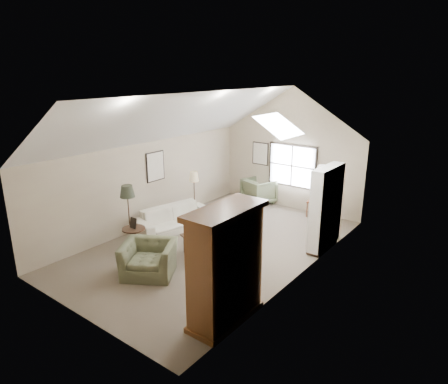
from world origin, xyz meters
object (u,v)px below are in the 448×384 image
Objects in this scene: armoire at (226,266)px; side_table at (134,239)px; armchair_far at (259,191)px; side_chair at (316,198)px; armchair_near at (149,259)px; sofa at (175,219)px; coffee_table at (199,248)px.

side_table is (-3.70, 0.97, -0.80)m from armoire.
side_chair is at bearing -161.52° from armchair_far.
armchair_near is 0.97× the size of side_chair.
armchair_far is at bearing 65.70° from armchair_near.
side_chair reaches higher than sofa.
armoire is 3.91m from side_table.
armoire is at bearing -14.73° from side_table.
armchair_near is at bearing -27.32° from side_table.
sofa is 1.97× the size of side_chair.
armchair_near is 1.19× the size of coffee_table.
side_table is 0.49× the size of side_chair.
armchair_near is 5.81m from armchair_far.
armoire is 6.88m from armchair_far.
sofa is at bearing 97.58° from armchair_far.
side_table is at bearing 121.09° from armchair_near.
armchair_near reaches higher than coffee_table.
armchair_near reaches higher than sofa.
side_table is at bearing 101.88° from armchair_far.
armchair_near is 1.38m from coffee_table.
armchair_far is 2.11m from side_chair.
armoire is at bearing 135.39° from armchair_far.
coffee_table is (0.33, 1.34, -0.13)m from armchair_near.
sofa reaches higher than side_table.
armchair_near is (1.38, -2.26, 0.03)m from sofa.
armchair_far is 5.14m from side_table.
sofa reaches higher than coffee_table.
sofa is 2.02× the size of armchair_near.
side_table is at bearing -126.02° from side_chair.
armchair_near is at bearing -112.03° from side_chair.
armchair_far reaches higher than side_table.
coffee_table is at bearing 44.64° from armchair_near.
armoire is at bearing -111.14° from sofa.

